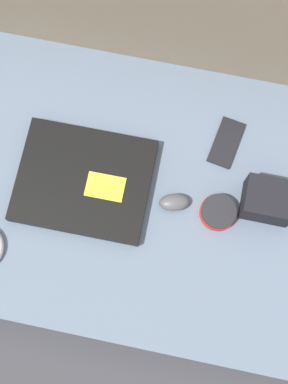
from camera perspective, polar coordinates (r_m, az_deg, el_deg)
The scene contains 8 objects.
ground_plane at distance 1.39m, azimuth 0.00°, elevation -1.46°, with size 8.00×8.00×0.00m, color #38383D.
couch_seat at distance 1.33m, azimuth 0.00°, elevation -0.87°, with size 1.20×0.70×0.12m.
couch_backrest at distance 1.35m, azimuth 4.11°, elevation 19.56°, with size 1.20×0.20×0.49m.
laptop at distance 1.28m, azimuth -6.37°, elevation 1.38°, with size 0.32×0.26×0.03m.
computer_mouse at distance 1.26m, azimuth 3.24°, elevation -1.10°, with size 0.08×0.06×0.03m.
speaker_puck at distance 1.26m, azimuth 7.93°, elevation -2.14°, with size 0.09×0.09×0.03m.
phone_silver at distance 1.32m, azimuth 8.74°, elevation 5.24°, with size 0.08×0.13×0.01m.
camera_pouch at distance 1.26m, azimuth 13.09°, elevation -0.89°, with size 0.11×0.09×0.08m.
Camera 1 is at (0.06, -0.30, 1.36)m, focal length 50.00 mm.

